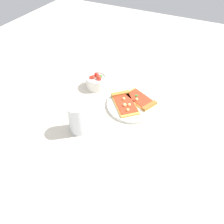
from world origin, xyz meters
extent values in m
plane|color=beige|center=(0.00, 0.00, 0.00)|extent=(2.40, 2.40, 0.00)
cylinder|color=silver|center=(0.03, -0.03, 0.01)|extent=(0.23, 0.23, 0.01)
cube|color=gold|center=(0.07, -0.05, 0.02)|extent=(0.13, 0.17, 0.01)
cube|color=#A36B2D|center=(0.04, -0.10, 0.02)|extent=(0.08, 0.05, 0.01)
cube|color=red|center=(0.07, -0.05, 0.02)|extent=(0.12, 0.14, 0.00)
cylinder|color=#2D722D|center=(0.08, -0.03, 0.03)|extent=(0.01, 0.01, 0.00)
sphere|color=#F2D87F|center=(0.05, -0.04, 0.03)|extent=(0.01, 0.01, 0.01)
cube|color=gold|center=(0.01, 0.00, 0.02)|extent=(0.17, 0.17, 0.01)
cube|color=#B77A33|center=(0.06, 0.05, 0.02)|extent=(0.07, 0.08, 0.02)
cube|color=red|center=(0.01, 0.00, 0.02)|extent=(0.15, 0.15, 0.00)
sphere|color=#F2D87F|center=(-0.01, -0.01, 0.03)|extent=(0.02, 0.02, 0.02)
sphere|color=#F2D87F|center=(0.00, -0.02, 0.03)|extent=(0.01, 0.01, 0.01)
sphere|color=#EAD172|center=(-0.03, -0.03, 0.03)|extent=(0.01, 0.01, 0.01)
sphere|color=#F2D87F|center=(0.03, 0.02, 0.03)|extent=(0.01, 0.01, 0.01)
cylinder|color=white|center=(0.08, 0.19, 0.03)|extent=(0.10, 0.10, 0.05)
torus|color=white|center=(0.08, 0.19, 0.06)|extent=(0.10, 0.10, 0.01)
sphere|color=red|center=(0.07, 0.20, 0.06)|extent=(0.02, 0.02, 0.02)
sphere|color=red|center=(0.07, 0.21, 0.06)|extent=(0.02, 0.02, 0.02)
sphere|color=red|center=(0.10, 0.20, 0.06)|extent=(0.02, 0.02, 0.02)
sphere|color=red|center=(0.08, 0.17, 0.06)|extent=(0.02, 0.02, 0.02)
sphere|color=red|center=(0.08, 0.17, 0.06)|extent=(0.02, 0.02, 0.02)
cylinder|color=#388433|center=(0.10, 0.18, 0.06)|extent=(0.04, 0.04, 0.01)
cylinder|color=silver|center=(-0.20, 0.11, 0.07)|extent=(0.07, 0.07, 0.13)
cylinder|color=black|center=(-0.20, 0.11, 0.05)|extent=(0.07, 0.07, 0.10)
cube|color=white|center=(-0.19, 0.10, 0.09)|extent=(0.03, 0.03, 0.02)
cube|color=white|center=(-0.19, 0.12, 0.09)|extent=(0.02, 0.02, 0.02)
cube|color=silver|center=(-0.22, -0.18, 0.00)|extent=(0.13, 0.14, 0.00)
camera|label=1|loc=(-0.68, -0.27, 0.67)|focal=35.15mm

